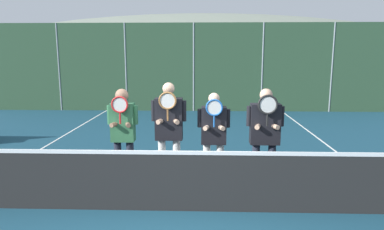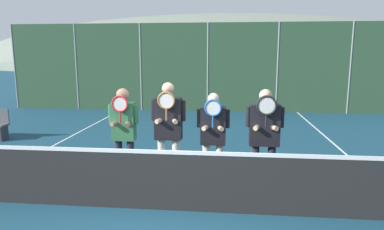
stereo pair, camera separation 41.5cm
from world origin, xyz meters
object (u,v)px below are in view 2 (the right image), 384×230
object	(u,v)px
player_center_right	(213,134)
car_center	(341,84)
player_rightmost	(264,133)
player_center_left	(168,127)
player_leftmost	(124,129)
car_left_of_center	(232,85)
car_far_left	(131,83)

from	to	relation	value
player_center_right	car_center	world-z (taller)	car_center
player_rightmost	player_center_left	bearing A→B (deg)	177.03
player_leftmost	car_left_of_center	distance (m)	10.58
player_center_left	car_center	bearing A→B (deg)	60.26
player_leftmost	car_center	distance (m)	12.94
player_center_left	player_rightmost	bearing A→B (deg)	-2.97
player_center_right	car_far_left	distance (m)	11.51
car_left_of_center	player_rightmost	bearing A→B (deg)	-87.84
player_leftmost	car_left_of_center	xyz separation A→B (m)	(2.03, 10.38, -0.16)
player_leftmost	player_rightmost	distance (m)	2.43
player_center_right	player_center_left	bearing A→B (deg)	-174.91
player_rightmost	car_left_of_center	distance (m)	10.55
player_center_right	car_left_of_center	world-z (taller)	car_left_of_center
player_rightmost	car_center	bearing A→B (deg)	67.21
player_leftmost	car_far_left	size ratio (longest dim) A/B	0.43
car_center	player_center_left	bearing A→B (deg)	-119.74
player_rightmost	player_center_right	bearing A→B (deg)	169.85
player_center_left	player_leftmost	bearing A→B (deg)	174.95
player_rightmost	car_far_left	xyz separation A→B (m)	(-5.35, 10.75, -0.16)
player_leftmost	car_far_left	bearing A→B (deg)	105.45
player_center_left	player_center_right	bearing A→B (deg)	5.09
player_center_right	player_rightmost	bearing A→B (deg)	-10.15
car_far_left	car_left_of_center	xyz separation A→B (m)	(4.95, -0.21, -0.02)
player_rightmost	car_far_left	size ratio (longest dim) A/B	0.44
player_center_left	car_center	world-z (taller)	car_center
player_center_right	car_center	size ratio (longest dim) A/B	0.40
player_leftmost	car_center	xyz separation A→B (m)	(7.05, 10.85, -0.09)
car_left_of_center	car_center	size ratio (longest dim) A/B	1.00
car_center	player_center_right	bearing A→B (deg)	-116.76
player_center_left	player_rightmost	xyz separation A→B (m)	(1.61, -0.08, -0.04)
player_center_left	player_rightmost	world-z (taller)	player_center_left
car_center	player_leftmost	bearing A→B (deg)	-123.01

